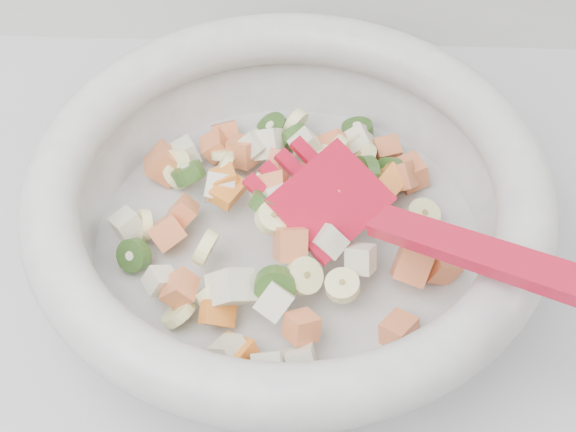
{
  "coord_description": "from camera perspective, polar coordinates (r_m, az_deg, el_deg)",
  "views": [
    {
      "loc": [
        -0.03,
        1.08,
        1.42
      ],
      "look_at": [
        -0.05,
        1.48,
        0.95
      ],
      "focal_mm": 55.0,
      "sensor_mm": 36.0,
      "label": 1
    }
  ],
  "objects": [
    {
      "name": "mixing_bowl",
      "position": [
        0.61,
        0.05,
        0.52
      ],
      "size": [
        0.42,
        0.36,
        0.16
      ],
      "color": "silver",
      "rests_on": "counter"
    }
  ]
}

